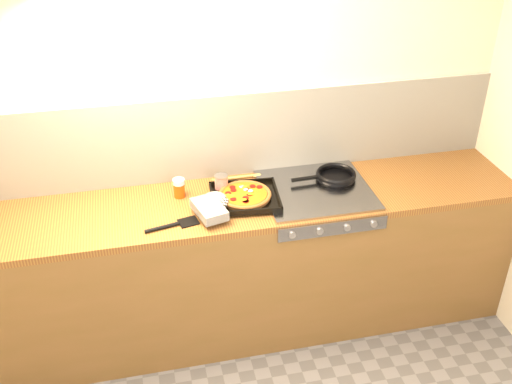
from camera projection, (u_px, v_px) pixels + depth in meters
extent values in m
plane|color=beige|center=(226.00, 119.00, 3.35)|extent=(3.20, 0.00, 3.20)
cube|color=white|center=(227.00, 136.00, 3.39)|extent=(3.20, 0.02, 0.50)
cube|color=brown|center=(239.00, 267.00, 3.53)|extent=(3.20, 0.60, 0.86)
cube|color=olive|center=(238.00, 203.00, 3.29)|extent=(3.20, 0.60, 0.04)
cube|color=gray|center=(333.00, 228.00, 3.14)|extent=(0.60, 0.03, 0.08)
cylinder|color=#A5A5AA|center=(292.00, 235.00, 3.09)|extent=(0.04, 0.02, 0.04)
cylinder|color=#A5A5AA|center=(320.00, 231.00, 3.12)|extent=(0.04, 0.02, 0.04)
cylinder|color=#A5A5AA|center=(347.00, 227.00, 3.14)|extent=(0.04, 0.02, 0.04)
cylinder|color=#A5A5AA|center=(374.00, 224.00, 3.17)|extent=(0.04, 0.02, 0.04)
cube|color=gray|center=(316.00, 190.00, 3.36)|extent=(0.60, 0.56, 0.02)
cube|color=black|center=(245.00, 198.00, 3.26)|extent=(0.40, 0.35, 0.01)
cube|color=black|center=(241.00, 181.00, 3.38)|extent=(0.37, 0.04, 0.02)
cube|color=black|center=(248.00, 211.00, 3.12)|extent=(0.37, 0.04, 0.02)
cube|color=black|center=(277.00, 193.00, 3.27)|extent=(0.04, 0.32, 0.02)
cube|color=black|center=(212.00, 198.00, 3.23)|extent=(0.04, 0.32, 0.02)
cylinder|color=#9B622D|center=(245.00, 196.00, 3.25)|extent=(0.30, 0.30, 0.02)
torus|color=#9B622D|center=(245.00, 194.00, 3.25)|extent=(0.31, 0.31, 0.02)
cylinder|color=#BC6E16|center=(245.00, 194.00, 3.25)|extent=(0.26, 0.26, 0.01)
cylinder|color=maroon|center=(250.00, 194.00, 3.23)|extent=(0.04, 0.04, 0.00)
cylinder|color=maroon|center=(233.00, 187.00, 3.30)|extent=(0.04, 0.04, 0.00)
cylinder|color=maroon|center=(246.00, 201.00, 3.17)|extent=(0.04, 0.04, 0.00)
cylinder|color=maroon|center=(228.00, 193.00, 3.24)|extent=(0.04, 0.04, 0.00)
cylinder|color=maroon|center=(253.00, 186.00, 3.30)|extent=(0.04, 0.04, 0.00)
cylinder|color=maroon|center=(246.00, 189.00, 3.28)|extent=(0.04, 0.04, 0.00)
cylinder|color=maroon|center=(233.00, 199.00, 3.19)|extent=(0.04, 0.04, 0.00)
cylinder|color=maroon|center=(259.00, 187.00, 3.30)|extent=(0.04, 0.04, 0.00)
cylinder|color=maroon|center=(246.00, 201.00, 3.17)|extent=(0.04, 0.04, 0.00)
cylinder|color=maroon|center=(246.00, 198.00, 3.20)|extent=(0.04, 0.04, 0.00)
cylinder|color=maroon|center=(233.00, 190.00, 3.27)|extent=(0.04, 0.04, 0.00)
ellipsoid|color=yellow|center=(232.00, 195.00, 3.22)|extent=(0.03, 0.02, 0.01)
ellipsoid|color=yellow|center=(228.00, 195.00, 3.22)|extent=(0.03, 0.02, 0.01)
ellipsoid|color=yellow|center=(242.00, 189.00, 3.28)|extent=(0.03, 0.02, 0.01)
ellipsoid|color=yellow|center=(241.00, 186.00, 3.31)|extent=(0.03, 0.02, 0.01)
ellipsoid|color=yellow|center=(244.00, 200.00, 3.18)|extent=(0.03, 0.02, 0.01)
ellipsoid|color=yellow|center=(251.00, 194.00, 3.23)|extent=(0.03, 0.02, 0.01)
ellipsoid|color=yellow|center=(249.00, 193.00, 3.24)|extent=(0.03, 0.02, 0.01)
ellipsoid|color=yellow|center=(233.00, 196.00, 3.21)|extent=(0.03, 0.02, 0.01)
ellipsoid|color=yellow|center=(244.00, 187.00, 3.30)|extent=(0.03, 0.02, 0.01)
ellipsoid|color=silver|center=(242.00, 186.00, 3.30)|extent=(0.03, 0.03, 0.01)
ellipsoid|color=silver|center=(246.00, 190.00, 3.27)|extent=(0.03, 0.03, 0.01)
ellipsoid|color=silver|center=(250.00, 191.00, 3.26)|extent=(0.03, 0.03, 0.01)
cube|color=black|center=(209.00, 209.00, 3.11)|extent=(0.18, 0.25, 0.05)
ellipsoid|color=black|center=(215.00, 199.00, 3.20)|extent=(0.14, 0.14, 0.05)
cylinder|color=black|center=(222.00, 206.00, 3.14)|extent=(0.09, 0.10, 0.05)
cylinder|color=black|center=(336.00, 178.00, 3.45)|extent=(0.22, 0.22, 0.01)
torus|color=black|center=(336.00, 175.00, 3.44)|extent=(0.24, 0.24, 0.02)
cube|color=black|center=(306.00, 179.00, 3.39)|extent=(0.17, 0.03, 0.01)
cylinder|color=maroon|center=(221.00, 184.00, 3.33)|extent=(0.09, 0.09, 0.10)
cylinder|color=#B2B2B7|center=(221.00, 176.00, 3.30)|extent=(0.09, 0.09, 0.01)
cylinder|color=#B2B2B7|center=(222.00, 191.00, 3.35)|extent=(0.09, 0.09, 0.01)
cylinder|color=#E5460D|center=(179.00, 190.00, 3.29)|extent=(0.08, 0.08, 0.08)
cylinder|color=silver|center=(179.00, 182.00, 3.26)|extent=(0.08, 0.08, 0.03)
cylinder|color=#AA8748|center=(234.00, 178.00, 3.47)|extent=(0.26, 0.02, 0.02)
ellipsoid|color=#AA8748|center=(257.00, 175.00, 3.49)|extent=(0.06, 0.04, 0.02)
cube|color=black|center=(188.00, 222.00, 3.09)|extent=(0.12, 0.10, 0.01)
cylinder|color=black|center=(162.00, 228.00, 3.04)|extent=(0.18, 0.06, 0.02)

